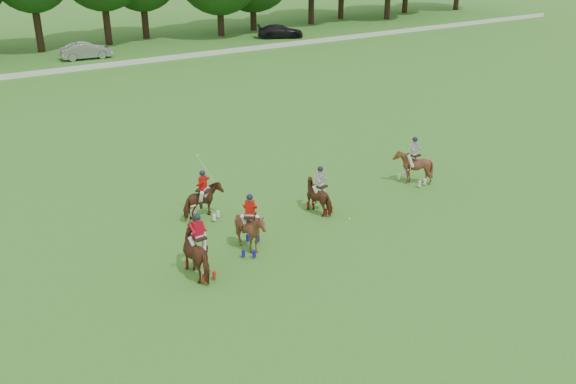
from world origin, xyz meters
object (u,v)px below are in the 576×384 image
car_mid (86,51)px  polo_ball (349,219)px  polo_red_a (199,253)px  polo_stripe_a (320,196)px  polo_red_b (204,202)px  polo_red_c (250,230)px  car_right (280,31)px  polo_stripe_b (413,166)px

car_mid → polo_ball: (0.91, -39.58, -0.70)m
polo_red_a → polo_stripe_a: (6.84, 2.25, -0.14)m
polo_red_b → polo_red_c: (0.38, -3.65, 0.10)m
car_right → polo_red_c: (-24.72, -39.78, 0.20)m
polo_red_a → polo_stripe_b: bearing=11.8°
car_right → polo_stripe_b: 40.51m
polo_red_c → polo_stripe_a: size_ratio=1.12×
polo_red_c → polo_stripe_b: (10.15, 1.98, -0.02)m
car_mid → polo_red_c: bearing=178.4°
car_right → polo_stripe_b: polo_stripe_b is taller
polo_stripe_a → polo_stripe_b: bearing=3.9°
polo_red_b → polo_stripe_b: (10.52, -1.67, 0.08)m
polo_ball → polo_red_b: bearing=147.5°
car_mid → car_right: 20.61m
polo_red_c → car_mid: bearing=84.1°
polo_red_a → polo_red_b: polo_red_a is taller
car_mid → polo_stripe_b: bearing=-166.6°
polo_red_b → polo_ball: 6.45m
car_mid → polo_red_c: 39.99m
car_mid → polo_stripe_a: polo_stripe_a is taller
polo_stripe_a → car_right: bearing=61.9°
polo_red_b → polo_stripe_a: polo_red_b is taller
car_mid → polo_ball: 39.59m
polo_red_c → polo_stripe_a: bearing=20.0°
car_right → polo_red_b: (-25.09, -36.13, 0.10)m
car_mid → polo_red_b: 36.41m
polo_red_b → polo_stripe_b: size_ratio=1.16×
car_right → car_mid: bearing=113.8°
polo_red_b → polo_stripe_b: polo_red_b is taller
car_right → polo_ball: 44.21m
polo_red_b → polo_red_c: size_ratio=1.14×
polo_red_a → polo_red_b: 4.80m
polo_red_b → polo_stripe_a: 5.16m
polo_red_b → polo_red_c: bearing=-84.1°
polo_red_a → polo_red_c: polo_red_a is taller
polo_red_b → car_right: bearing=55.2°
car_right → polo_red_a: (-27.20, -40.44, 0.22)m
car_mid → polo_stripe_b: (6.04, -37.80, 0.14)m
car_right → polo_red_c: bearing=172.0°
car_mid → polo_stripe_b: polo_stripe_b is taller
polo_stripe_a → polo_stripe_b: (5.79, 0.39, 0.10)m
polo_stripe_a → polo_red_c: bearing=-160.0°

